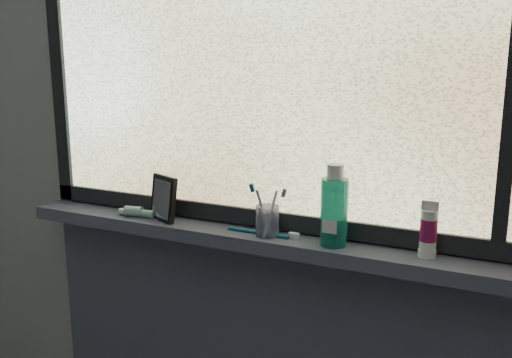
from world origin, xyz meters
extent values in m
cube|color=#9EA3A8|center=(0.00, 1.30, 1.25)|extent=(3.00, 0.01, 2.50)
cube|color=#484C60|center=(0.00, 1.23, 1.00)|extent=(1.62, 0.14, 0.04)
cube|color=silver|center=(0.00, 1.28, 1.53)|extent=(1.50, 0.01, 1.00)
cube|color=black|center=(0.00, 1.28, 1.05)|extent=(1.60, 0.03, 0.05)
cube|color=black|center=(-0.78, 1.28, 1.53)|extent=(0.05, 0.03, 1.10)
cube|color=black|center=(-0.34, 1.22, 1.09)|extent=(0.12, 0.09, 0.14)
cylinder|color=#9C92C2|center=(0.01, 1.22, 1.06)|extent=(0.08, 0.08, 0.09)
cylinder|color=#1B8D77|center=(0.20, 1.22, 1.13)|extent=(0.08, 0.08, 0.18)
cylinder|color=silver|center=(0.44, 1.24, 1.10)|extent=(0.05, 0.05, 0.10)
camera|label=1|loc=(0.64, -0.17, 1.52)|focal=40.00mm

